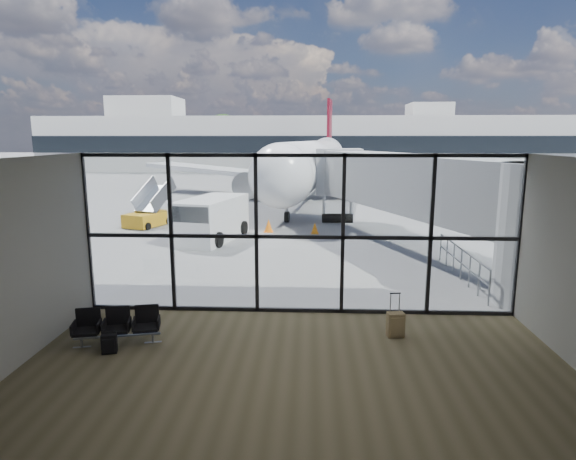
# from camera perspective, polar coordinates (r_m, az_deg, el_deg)

# --- Properties ---
(ground) EXTENTS (220.00, 220.00, 0.00)m
(ground) POSITION_cam_1_polar(r_m,az_deg,el_deg) (53.30, 2.34, 5.57)
(ground) COLOR slate
(ground) RESTS_ON ground
(lounge_shell) EXTENTS (12.02, 8.01, 4.51)m
(lounge_shell) POSITION_cam_1_polar(r_m,az_deg,el_deg) (8.58, 0.64, -4.34)
(lounge_shell) COLOR brown
(lounge_shell) RESTS_ON ground
(glass_curtain_wall) EXTENTS (12.10, 0.12, 4.50)m
(glass_curtain_wall) POSITION_cam_1_polar(r_m,az_deg,el_deg) (13.34, 1.36, -0.61)
(glass_curtain_wall) COLOR white
(glass_curtain_wall) RESTS_ON ground
(jet_bridge) EXTENTS (8.00, 16.50, 4.33)m
(jet_bridge) POSITION_cam_1_polar(r_m,az_deg,el_deg) (20.78, 15.51, 4.55)
(jet_bridge) COLOR gray
(jet_bridge) RESTS_ON ground
(apron_railing) EXTENTS (0.06, 5.46, 1.11)m
(apron_railing) POSITION_cam_1_polar(r_m,az_deg,el_deg) (17.90, 19.87, -3.31)
(apron_railing) COLOR gray
(apron_railing) RESTS_ON ground
(far_terminal) EXTENTS (80.00, 12.20, 11.00)m
(far_terminal) POSITION_cam_1_polar(r_m,az_deg,el_deg) (75.05, 2.02, 10.32)
(far_terminal) COLOR silver
(far_terminal) RESTS_ON ground
(tree_0) EXTENTS (4.95, 4.95, 7.12)m
(tree_0) POSITION_cam_1_polar(r_m,az_deg,el_deg) (96.38, -25.76, 9.64)
(tree_0) COLOR #382619
(tree_0) RESTS_ON ground
(tree_1) EXTENTS (5.61, 5.61, 8.07)m
(tree_1) POSITION_cam_1_polar(r_m,az_deg,el_deg) (93.71, -22.51, 10.26)
(tree_1) COLOR #382619
(tree_1) RESTS_ON ground
(tree_2) EXTENTS (6.27, 6.27, 9.03)m
(tree_2) POSITION_cam_1_polar(r_m,az_deg,el_deg) (91.36, -19.07, 10.88)
(tree_2) COLOR #382619
(tree_2) RESTS_ON ground
(tree_3) EXTENTS (4.95, 4.95, 7.12)m
(tree_3) POSITION_cam_1_polar(r_m,az_deg,el_deg) (89.35, -15.38, 10.30)
(tree_3) COLOR #382619
(tree_3) RESTS_ON ground
(tree_4) EXTENTS (5.61, 5.61, 8.07)m
(tree_4) POSITION_cam_1_polar(r_m,az_deg,el_deg) (87.70, -11.60, 10.87)
(tree_4) COLOR #382619
(tree_4) RESTS_ON ground
(tree_5) EXTENTS (6.27, 6.27, 9.03)m
(tree_5) POSITION_cam_1_polar(r_m,az_deg,el_deg) (86.44, -7.68, 11.40)
(tree_5) COLOR #382619
(tree_5) RESTS_ON ground
(seating_row) EXTENTS (2.01, 0.96, 0.89)m
(seating_row) POSITION_cam_1_polar(r_m,az_deg,el_deg) (12.49, -19.56, -10.46)
(seating_row) COLOR gray
(seating_row) RESTS_ON ground
(backpack) EXTENTS (0.38, 0.37, 0.50)m
(backpack) POSITION_cam_1_polar(r_m,az_deg,el_deg) (12.11, -20.43, -12.48)
(backpack) COLOR black
(backpack) RESTS_ON ground
(suitcase) EXTENTS (0.44, 0.35, 1.12)m
(suitcase) POSITION_cam_1_polar(r_m,az_deg,el_deg) (12.47, 12.63, -10.88)
(suitcase) COLOR olive
(suitcase) RESTS_ON ground
(airliner) EXTENTS (30.95, 36.00, 9.29)m
(airliner) POSITION_cam_1_polar(r_m,az_deg,el_deg) (41.70, 3.09, 7.99)
(airliner) COLOR silver
(airliner) RESTS_ON ground
(service_van) EXTENTS (3.14, 5.07, 2.05)m
(service_van) POSITION_cam_1_polar(r_m,az_deg,el_deg) (23.60, -9.17, 1.33)
(service_van) COLOR silver
(service_van) RESTS_ON ground
(belt_loader) EXTENTS (2.09, 3.66, 1.60)m
(belt_loader) POSITION_cam_1_polar(r_m,az_deg,el_deg) (30.75, -16.24, 2.26)
(belt_loader) COLOR black
(belt_loader) RESTS_ON ground
(mobile_stairs) EXTENTS (2.37, 3.37, 2.16)m
(mobile_stairs) POSITION_cam_1_polar(r_m,az_deg,el_deg) (28.28, -16.25, 1.50)
(mobile_stairs) COLOR #BD8516
(mobile_stairs) RESTS_ON ground
(traffic_cone_b) EXTENTS (0.48, 0.48, 0.68)m
(traffic_cone_b) POSITION_cam_1_polar(r_m,az_deg,el_deg) (25.45, -2.32, 0.49)
(traffic_cone_b) COLOR orange
(traffic_cone_b) RESTS_ON ground
(traffic_cone_c) EXTENTS (0.41, 0.41, 0.58)m
(traffic_cone_c) POSITION_cam_1_polar(r_m,az_deg,el_deg) (25.03, 3.20, 0.19)
(traffic_cone_c) COLOR orange
(traffic_cone_c) RESTS_ON ground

